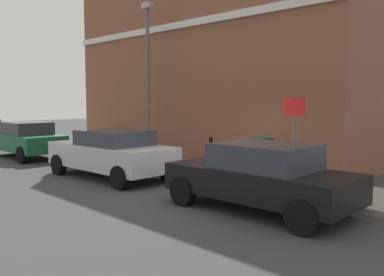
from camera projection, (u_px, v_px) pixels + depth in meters
ground at (207, 195)px, 10.24m from camera, size 80.00×80.00×0.00m
sidewalk at (130, 159)px, 15.91m from camera, size 2.29×30.00×0.15m
corner_building at (238, 50)px, 17.82m from camera, size 7.33×13.07×9.03m
car_black at (261, 176)px, 8.70m from camera, size 1.95×4.08×1.44m
car_silver at (112, 153)px, 12.43m from camera, size 2.03×4.36×1.45m
car_green at (26, 139)px, 16.77m from camera, size 1.81×4.01×1.46m
utility_cabinet at (261, 159)px, 11.64m from camera, size 0.46×0.61×1.15m
bollard_near_cabinet at (211, 152)px, 13.14m from camera, size 0.14×0.14×1.04m
bollard_far_kerb at (147, 150)px, 13.69m from camera, size 0.14×0.14×1.04m
street_sign at (294, 129)px, 9.87m from camera, size 0.08×0.60×2.30m
lamppost at (148, 74)px, 15.13m from camera, size 0.20×0.44×5.72m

